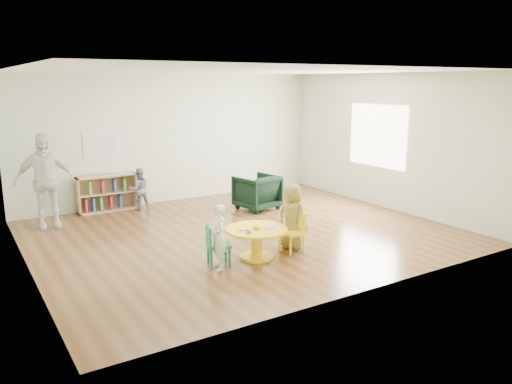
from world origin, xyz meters
TOP-DOWN VIEW (x-y plane):
  - room at (0.01, 0.00)m, footprint 7.10×7.00m
  - activity_table at (-0.48, -1.22)m, footprint 0.93×0.93m
  - kid_chair_left at (-1.16, -1.18)m, footprint 0.41×0.41m
  - kid_chair_right at (0.19, -1.25)m, footprint 0.35×0.35m
  - bookshelf at (-1.61, 2.86)m, footprint 1.20×0.30m
  - alphabet_poster at (-1.60, 2.98)m, footprint 0.74×0.01m
  - armchair at (1.10, 1.31)m, footprint 0.90×0.92m
  - child_left at (-1.18, -1.32)m, footprint 0.30×0.39m
  - child_right at (0.23, -1.14)m, footprint 0.49×0.60m
  - toddler at (-1.00, 2.54)m, footprint 0.46×0.37m
  - adult_caretaker at (-2.87, 2.19)m, footprint 1.05×0.51m

SIDE VIEW (x-z plane):
  - activity_table at x=-0.48m, z-range 0.07..0.58m
  - kid_chair_right at x=0.19m, z-range 0.02..0.64m
  - kid_chair_left at x=-1.16m, z-range 0.02..0.64m
  - armchair at x=1.10m, z-range 0.00..0.73m
  - bookshelf at x=-1.61m, z-range -0.01..0.74m
  - toddler at x=-1.00m, z-range 0.00..0.88m
  - child_left at x=-1.18m, z-range 0.00..0.94m
  - child_right at x=0.23m, z-range 0.00..1.05m
  - adult_caretaker at x=-2.87m, z-range 0.00..1.74m
  - alphabet_poster at x=-1.60m, z-range 1.08..1.62m
  - room at x=0.01m, z-range 0.49..3.29m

